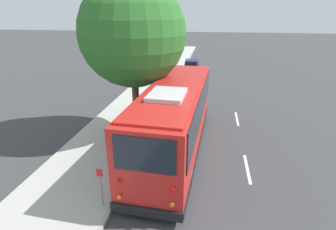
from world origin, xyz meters
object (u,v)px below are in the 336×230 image
at_px(parked_sedan_white, 190,80).
at_px(street_tree, 133,26).
at_px(sign_post_near, 101,187).
at_px(parked_sedan_navy, 191,66).
at_px(sign_post_far, 119,163).
at_px(shuttle_bus, 175,115).

relative_size(parked_sedan_white, street_tree, 0.51).
height_order(parked_sedan_white, street_tree, street_tree).
distance_m(street_tree, sign_post_near, 8.26).
bearing_deg(parked_sedan_navy, sign_post_far, 175.94).
xyz_separation_m(shuttle_bus, sign_post_near, (-4.61, 1.98, -1.03)).
bearing_deg(shuttle_bus, sign_post_far, 146.85).
relative_size(sign_post_near, sign_post_far, 1.28).
xyz_separation_m(parked_sedan_white, street_tree, (-10.36, 2.15, 5.37)).
xyz_separation_m(parked_sedan_white, parked_sedan_navy, (6.91, 0.39, 0.01)).
distance_m(parked_sedan_navy, street_tree, 18.16).
bearing_deg(street_tree, parked_sedan_white, -11.75).
relative_size(shuttle_bus, parked_sedan_white, 2.26).
relative_size(parked_sedan_white, sign_post_far, 3.95).
distance_m(parked_sedan_navy, sign_post_near, 23.83).
relative_size(parked_sedan_navy, sign_post_near, 2.87).
bearing_deg(parked_sedan_navy, street_tree, 173.42).
xyz_separation_m(parked_sedan_navy, sign_post_far, (-21.91, 1.27, 0.13)).
distance_m(parked_sedan_white, street_tree, 11.86).
bearing_deg(sign_post_near, sign_post_far, 0.00).
height_order(street_tree, sign_post_far, street_tree).
height_order(sign_post_near, sign_post_far, sign_post_near).
bearing_deg(sign_post_near, shuttle_bus, -23.25).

